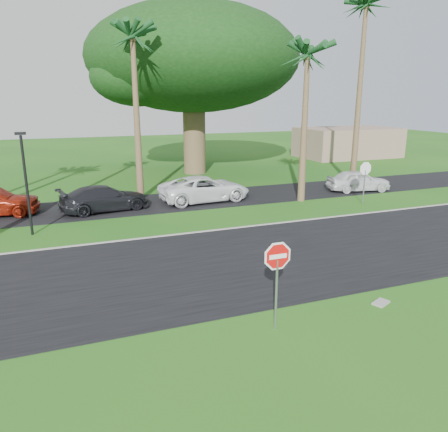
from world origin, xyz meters
name	(u,v)px	position (x,y,z in m)	size (l,w,h in m)	color
ground	(220,288)	(0.00, 0.00, 0.00)	(120.00, 120.00, 0.00)	#1C5916
road	(201,266)	(0.00, 2.00, 0.01)	(120.00, 8.00, 0.02)	black
parking_strip	(146,204)	(0.00, 12.50, 0.01)	(120.00, 5.00, 0.02)	black
curb	(173,235)	(0.00, 6.05, 0.03)	(120.00, 0.12, 0.06)	gray
stop_sign_near	(277,268)	(0.50, -3.00, 1.77)	(1.05, 0.07, 2.62)	gray
stop_sign_far	(365,174)	(12.00, 8.00, 1.77)	(1.05, 0.07, 2.62)	gray
palm_center	(133,41)	(0.00, 14.00, 9.16)	(5.00, 5.00, 10.50)	brown
palm_right_near	(308,58)	(9.00, 10.00, 8.19)	(5.00, 5.00, 9.50)	brown
palm_right_far	(366,9)	(15.00, 13.00, 11.58)	(5.00, 5.00, 13.00)	brown
canopy_tree	(193,59)	(6.00, 22.00, 8.95)	(16.50, 16.50, 13.12)	brown
streetlight_right	(26,178)	(-6.00, 8.50, 2.65)	(0.45, 0.25, 4.64)	black
building_far	(347,142)	(24.00, 26.00, 1.50)	(10.00, 6.00, 3.00)	gray
car_dark	(104,199)	(-2.39, 11.73, 0.70)	(1.96, 4.83, 1.40)	black
car_minivan	(205,189)	(3.50, 11.96, 0.76)	(2.51, 5.45, 1.51)	white
car_pickup	(358,181)	(13.99, 11.07, 0.70)	(1.65, 4.11, 1.40)	white
utility_slab	(381,303)	(4.21, -2.83, 0.03)	(0.55, 0.35, 0.06)	gray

